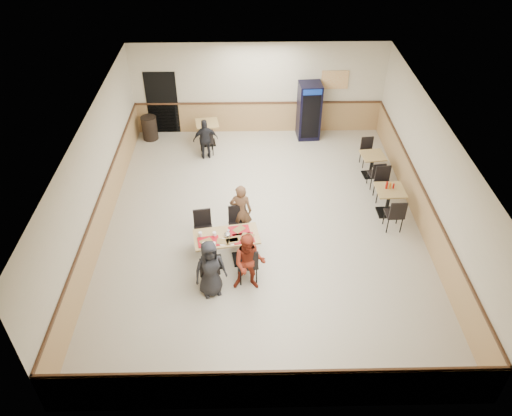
{
  "coord_description": "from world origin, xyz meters",
  "views": [
    {
      "loc": [
        -0.38,
        -9.79,
        8.24
      ],
      "look_at": [
        -0.19,
        -0.5,
        0.99
      ],
      "focal_mm": 35.0,
      "sensor_mm": 36.0,
      "label": 1
    }
  ],
  "objects_px": {
    "diner_man_opposite": "(241,211)",
    "pepsi_cooler": "(309,111)",
    "trash_bin": "(150,128)",
    "diner_woman_left": "(210,269)",
    "lone_diner": "(206,139)",
    "diner_woman_right": "(249,263)",
    "back_table": "(207,130)",
    "side_table_near": "(389,197)",
    "main_table": "(227,245)",
    "side_table_far": "(372,162)"
  },
  "relations": [
    {
      "from": "diner_woman_right",
      "to": "diner_man_opposite",
      "type": "relative_size",
      "value": 0.99
    },
    {
      "from": "diner_woman_right",
      "to": "diner_man_opposite",
      "type": "height_order",
      "value": "diner_man_opposite"
    },
    {
      "from": "main_table",
      "to": "diner_man_opposite",
      "type": "distance_m",
      "value": 1.04
    },
    {
      "from": "diner_man_opposite",
      "to": "diner_woman_left",
      "type": "bearing_deg",
      "value": 75.87
    },
    {
      "from": "diner_woman_left",
      "to": "diner_woman_right",
      "type": "relative_size",
      "value": 0.96
    },
    {
      "from": "side_table_near",
      "to": "trash_bin",
      "type": "height_order",
      "value": "trash_bin"
    },
    {
      "from": "side_table_far",
      "to": "back_table",
      "type": "xyz_separation_m",
      "value": [
        -4.84,
        1.92,
        0.03
      ]
    },
    {
      "from": "back_table",
      "to": "side_table_near",
      "type": "bearing_deg",
      "value": -37.08
    },
    {
      "from": "diner_woman_right",
      "to": "side_table_far",
      "type": "height_order",
      "value": "diner_woman_right"
    },
    {
      "from": "pepsi_cooler",
      "to": "trash_bin",
      "type": "height_order",
      "value": "pepsi_cooler"
    },
    {
      "from": "diner_woman_left",
      "to": "lone_diner",
      "type": "bearing_deg",
      "value": 74.8
    },
    {
      "from": "diner_woman_left",
      "to": "pepsi_cooler",
      "type": "relative_size",
      "value": 0.77
    },
    {
      "from": "diner_woman_right",
      "to": "back_table",
      "type": "xyz_separation_m",
      "value": [
        -1.26,
        6.28,
        -0.24
      ]
    },
    {
      "from": "lone_diner",
      "to": "side_table_far",
      "type": "height_order",
      "value": "lone_diner"
    },
    {
      "from": "diner_man_opposite",
      "to": "pepsi_cooler",
      "type": "height_order",
      "value": "pepsi_cooler"
    },
    {
      "from": "side_table_near",
      "to": "pepsi_cooler",
      "type": "distance_m",
      "value": 4.45
    },
    {
      "from": "main_table",
      "to": "pepsi_cooler",
      "type": "bearing_deg",
      "value": 57.78
    },
    {
      "from": "lone_diner",
      "to": "diner_woman_right",
      "type": "bearing_deg",
      "value": 91.54
    },
    {
      "from": "diner_woman_right",
      "to": "side_table_far",
      "type": "bearing_deg",
      "value": 52.65
    },
    {
      "from": "diner_woman_left",
      "to": "pepsi_cooler",
      "type": "distance_m",
      "value": 7.37
    },
    {
      "from": "diner_woman_left",
      "to": "trash_bin",
      "type": "bearing_deg",
      "value": 89.33
    },
    {
      "from": "pepsi_cooler",
      "to": "diner_woman_right",
      "type": "bearing_deg",
      "value": -110.5
    },
    {
      "from": "side_table_far",
      "to": "back_table",
      "type": "height_order",
      "value": "back_table"
    },
    {
      "from": "diner_man_opposite",
      "to": "side_table_far",
      "type": "relative_size",
      "value": 2.08
    },
    {
      "from": "side_table_far",
      "to": "back_table",
      "type": "bearing_deg",
      "value": 158.39
    },
    {
      "from": "diner_woman_left",
      "to": "diner_man_opposite",
      "type": "distance_m",
      "value": 2.03
    },
    {
      "from": "pepsi_cooler",
      "to": "trash_bin",
      "type": "distance_m",
      "value": 5.16
    },
    {
      "from": "main_table",
      "to": "pepsi_cooler",
      "type": "relative_size",
      "value": 0.86
    },
    {
      "from": "diner_woman_left",
      "to": "diner_man_opposite",
      "type": "xyz_separation_m",
      "value": [
        0.65,
        1.92,
        0.04
      ]
    },
    {
      "from": "diner_man_opposite",
      "to": "side_table_near",
      "type": "height_order",
      "value": "diner_man_opposite"
    },
    {
      "from": "back_table",
      "to": "trash_bin",
      "type": "xyz_separation_m",
      "value": [
        -1.89,
        0.35,
        -0.11
      ]
    },
    {
      "from": "diner_woman_left",
      "to": "back_table",
      "type": "relative_size",
      "value": 1.78
    },
    {
      "from": "trash_bin",
      "to": "diner_man_opposite",
      "type": "bearing_deg",
      "value": -58.47
    },
    {
      "from": "diner_woman_right",
      "to": "trash_bin",
      "type": "distance_m",
      "value": 7.35
    },
    {
      "from": "diner_man_opposite",
      "to": "pepsi_cooler",
      "type": "relative_size",
      "value": 0.81
    },
    {
      "from": "diner_woman_right",
      "to": "diner_man_opposite",
      "type": "xyz_separation_m",
      "value": [
        -0.18,
        1.79,
        0.01
      ]
    },
    {
      "from": "lone_diner",
      "to": "back_table",
      "type": "xyz_separation_m",
      "value": [
        0.0,
        0.85,
        -0.15
      ]
    },
    {
      "from": "diner_woman_right",
      "to": "side_table_far",
      "type": "relative_size",
      "value": 2.06
    },
    {
      "from": "main_table",
      "to": "pepsi_cooler",
      "type": "xyz_separation_m",
      "value": [
        2.48,
        5.85,
        0.39
      ]
    },
    {
      "from": "side_table_near",
      "to": "diner_man_opposite",
      "type": "bearing_deg",
      "value": -168.38
    },
    {
      "from": "diner_woman_right",
      "to": "back_table",
      "type": "height_order",
      "value": "diner_woman_right"
    },
    {
      "from": "main_table",
      "to": "trash_bin",
      "type": "distance_m",
      "value": 6.39
    },
    {
      "from": "diner_woman_right",
      "to": "lone_diner",
      "type": "distance_m",
      "value": 5.58
    },
    {
      "from": "diner_woman_left",
      "to": "back_table",
      "type": "distance_m",
      "value": 6.44
    },
    {
      "from": "diner_man_opposite",
      "to": "side_table_near",
      "type": "relative_size",
      "value": 1.94
    },
    {
      "from": "diner_woman_right",
      "to": "trash_bin",
      "type": "bearing_deg",
      "value": 117.45
    },
    {
      "from": "lone_diner",
      "to": "side_table_near",
      "type": "relative_size",
      "value": 1.67
    },
    {
      "from": "diner_man_opposite",
      "to": "trash_bin",
      "type": "distance_m",
      "value": 5.7
    },
    {
      "from": "main_table",
      "to": "trash_bin",
      "type": "height_order",
      "value": "main_table"
    },
    {
      "from": "lone_diner",
      "to": "diner_woman_left",
      "type": "bearing_deg",
      "value": 82.89
    }
  ]
}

